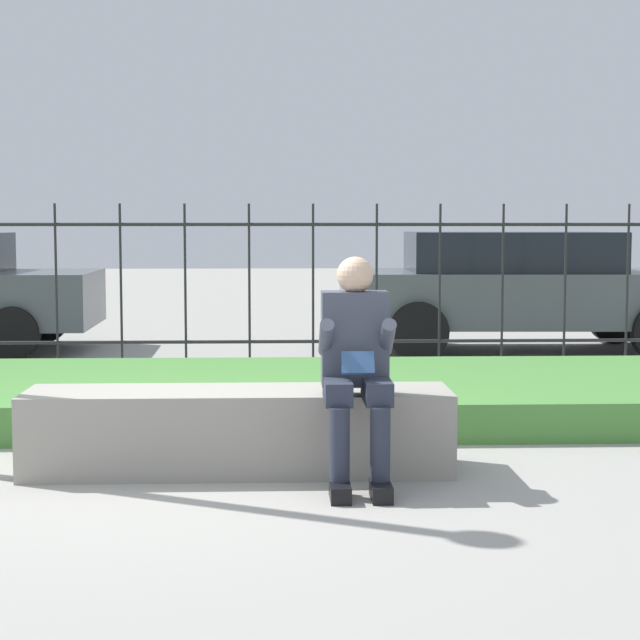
{
  "coord_description": "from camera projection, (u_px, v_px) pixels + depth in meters",
  "views": [
    {
      "loc": [
        0.59,
        -6.3,
        1.47
      ],
      "look_at": [
        0.9,
        1.76,
        0.75
      ],
      "focal_mm": 60.0,
      "sensor_mm": 36.0,
      "label": 1
    }
  ],
  "objects": [
    {
      "name": "ground_plane",
      "position": [
        180.0,
        472.0,
        6.38
      ],
      "size": [
        60.0,
        60.0,
        0.0
      ],
      "primitive_type": "plane",
      "color": "#9E9B93"
    },
    {
      "name": "stone_bench",
      "position": [
        239.0,
        435.0,
        6.37
      ],
      "size": [
        2.53,
        0.6,
        0.49
      ],
      "color": "gray",
      "rests_on": "ground_plane"
    },
    {
      "name": "person_seated_reader",
      "position": [
        356.0,
        359.0,
        6.02
      ],
      "size": [
        0.42,
        0.73,
        1.29
      ],
      "color": "black",
      "rests_on": "ground_plane"
    },
    {
      "name": "grass_berm",
      "position": [
        204.0,
        395.0,
        8.37
      ],
      "size": [
        10.66,
        2.63,
        0.27
      ],
      "color": "#4C893D",
      "rests_on": "ground_plane"
    },
    {
      "name": "iron_fence",
      "position": [
        217.0,
        286.0,
        10.34
      ],
      "size": [
        8.66,
        0.03,
        1.68
      ],
      "color": "#232326",
      "rests_on": "ground_plane"
    },
    {
      "name": "car_parked_right",
      "position": [
        521.0,
        287.0,
        12.36
      ],
      "size": [
        4.29,
        2.12,
        1.39
      ],
      "rotation": [
        0.0,
        0.0,
        -0.03
      ],
      "color": "#4C5156",
      "rests_on": "ground_plane"
    }
  ]
}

